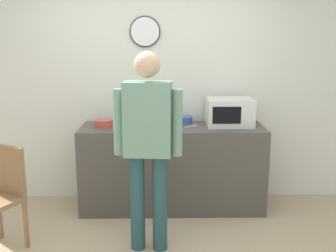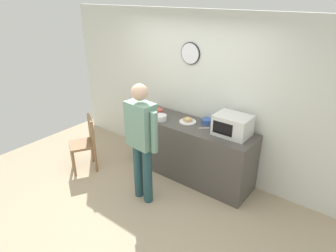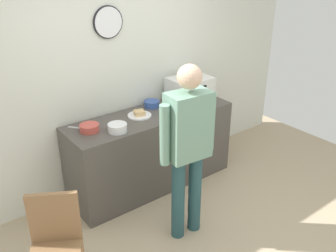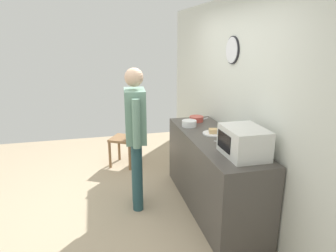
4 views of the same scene
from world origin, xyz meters
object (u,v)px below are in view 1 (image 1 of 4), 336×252
at_px(wooden_chair, 0,193).
at_px(spoon_utensil, 98,123).
at_px(microwave, 229,112).
at_px(cereal_bowl, 104,123).
at_px(person_standing, 148,138).
at_px(sandwich_plate, 161,124).
at_px(salad_bowl, 123,126).
at_px(mixing_bowl, 184,120).
at_px(fork_utensil, 191,126).

bearing_deg(wooden_chair, spoon_utensil, 56.47).
height_order(microwave, cereal_bowl, microwave).
relative_size(spoon_utensil, person_standing, 0.10).
relative_size(sandwich_plate, salad_bowl, 1.35).
relative_size(microwave, person_standing, 0.28).
distance_m(mixing_bowl, spoon_utensil, 0.98).
xyz_separation_m(salad_bowl, cereal_bowl, (-0.23, 0.18, -0.00)).
bearing_deg(microwave, fork_utensil, -172.21).
xyz_separation_m(cereal_bowl, fork_utensil, (0.95, -0.03, -0.03)).
distance_m(sandwich_plate, fork_utensil, 0.33).
xyz_separation_m(cereal_bowl, mixing_bowl, (0.90, 0.16, 0.00)).
bearing_deg(microwave, sandwich_plate, -178.60).
relative_size(sandwich_plate, wooden_chair, 0.29).
xyz_separation_m(cereal_bowl, spoon_utensil, (-0.09, 0.16, -0.03)).
distance_m(microwave, salad_bowl, 1.18).
distance_m(mixing_bowl, wooden_chair, 2.06).
distance_m(microwave, person_standing, 1.31).
distance_m(microwave, spoon_utensil, 1.48).
bearing_deg(wooden_chair, sandwich_plate, 33.22).
height_order(mixing_bowl, person_standing, person_standing).
height_order(sandwich_plate, mixing_bowl, mixing_bowl).
xyz_separation_m(mixing_bowl, person_standing, (-0.38, -1.11, 0.07)).
xyz_separation_m(sandwich_plate, person_standing, (-0.10, -0.97, 0.09)).
distance_m(mixing_bowl, fork_utensil, 0.20).
relative_size(mixing_bowl, person_standing, 0.10).
distance_m(spoon_utensil, wooden_chair, 1.36).
height_order(sandwich_plate, spoon_utensil, sandwich_plate).
height_order(sandwich_plate, person_standing, person_standing).
bearing_deg(mixing_bowl, cereal_bowl, -170.15).
distance_m(salad_bowl, cereal_bowl, 0.29).
bearing_deg(sandwich_plate, mixing_bowl, 27.96).
bearing_deg(mixing_bowl, sandwich_plate, -152.04).
distance_m(salad_bowl, person_standing, 0.83).
height_order(salad_bowl, cereal_bowl, salad_bowl).
bearing_deg(person_standing, wooden_chair, 178.49).
bearing_deg(person_standing, mixing_bowl, 71.35).
xyz_separation_m(spoon_utensil, person_standing, (0.61, -1.11, 0.10)).
xyz_separation_m(salad_bowl, person_standing, (0.29, -0.77, 0.06)).
relative_size(salad_bowl, cereal_bowl, 0.99).
bearing_deg(fork_utensil, person_standing, -114.96).
distance_m(sandwich_plate, wooden_chair, 1.76).
distance_m(cereal_bowl, wooden_chair, 1.30).
bearing_deg(cereal_bowl, person_standing, -61.45).
bearing_deg(fork_utensil, mixing_bowl, 107.04).
xyz_separation_m(sandwich_plate, fork_utensil, (0.33, -0.04, -0.02)).
height_order(microwave, wooden_chair, microwave).
xyz_separation_m(sandwich_plate, spoon_utensil, (-0.71, 0.15, -0.02)).
bearing_deg(mixing_bowl, salad_bowl, -153.27).
bearing_deg(salad_bowl, spoon_utensil, 132.61).
relative_size(sandwich_plate, fork_utensil, 1.59).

